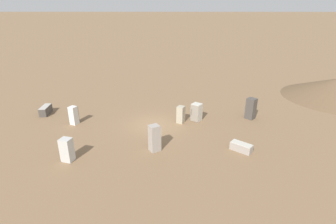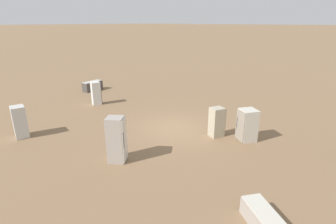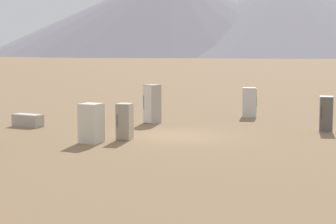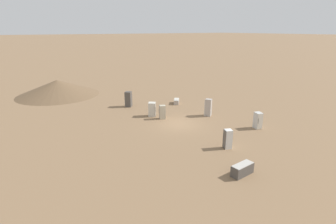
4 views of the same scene
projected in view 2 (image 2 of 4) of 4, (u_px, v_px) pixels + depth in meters
ground_plane at (174, 127)px, 14.43m from camera, size 1000.00×1000.00×0.00m
discarded_fridge_0 at (247, 125)px, 12.66m from camera, size 1.09×1.09×1.57m
discarded_fridge_1 at (20, 122)px, 13.03m from camera, size 0.78×0.88×1.61m
discarded_fridge_2 at (217, 122)px, 13.15m from camera, size 0.85×0.80×1.50m
discarded_fridge_3 at (263, 219)px, 7.33m from camera, size 1.42×1.56×0.60m
discarded_fridge_4 at (116, 140)px, 10.68m from camera, size 0.90×0.93×1.93m
discarded_fridge_5 at (93, 86)px, 22.05m from camera, size 1.73×0.76×0.78m
discarded_fridge_6 at (96, 93)px, 18.23m from camera, size 0.79×0.77×1.60m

